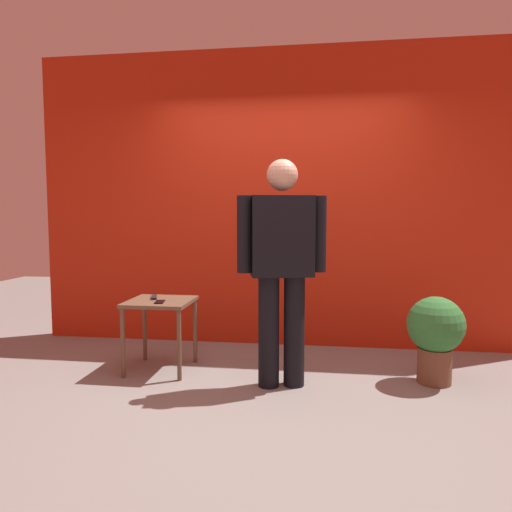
{
  "coord_description": "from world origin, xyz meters",
  "views": [
    {
      "loc": [
        0.39,
        -3.24,
        1.31
      ],
      "look_at": [
        -0.14,
        0.55,
        0.98
      ],
      "focal_mm": 32.55,
      "sensor_mm": 36.0,
      "label": 1
    }
  ],
  "objects": [
    {
      "name": "ground_plane",
      "position": [
        0.0,
        0.0,
        0.0
      ],
      "size": [
        12.0,
        12.0,
        0.0
      ],
      "primitive_type": "plane",
      "color": "gray"
    },
    {
      "name": "back_wall_red",
      "position": [
        0.0,
        1.47,
        1.48
      ],
      "size": [
        5.05,
        0.12,
        2.97
      ],
      "primitive_type": "cube",
      "color": "red",
      "rests_on": "ground_plane"
    },
    {
      "name": "standing_person",
      "position": [
        0.1,
        0.26,
        0.97
      ],
      "size": [
        0.69,
        0.33,
        1.74
      ],
      "color": "black",
      "rests_on": "ground_plane"
    },
    {
      "name": "side_table",
      "position": [
        -0.96,
        0.49,
        0.51
      ],
      "size": [
        0.53,
        0.53,
        0.6
      ],
      "color": "brown",
      "rests_on": "ground_plane"
    },
    {
      "name": "cell_phone",
      "position": [
        -0.92,
        0.38,
        0.61
      ],
      "size": [
        0.09,
        0.15,
        0.01
      ],
      "primitive_type": "cube",
      "rotation": [
        0.0,
        0.0,
        0.17
      ],
      "color": "black",
      "rests_on": "side_table"
    },
    {
      "name": "tv_remote",
      "position": [
        -1.03,
        0.56,
        0.61
      ],
      "size": [
        0.1,
        0.17,
        0.02
      ],
      "primitive_type": "cube",
      "rotation": [
        0.0,
        0.0,
        0.34
      ],
      "color": "black",
      "rests_on": "side_table"
    },
    {
      "name": "potted_plant",
      "position": [
        1.29,
        0.48,
        0.41
      ],
      "size": [
        0.44,
        0.44,
        0.69
      ],
      "color": "brown",
      "rests_on": "ground_plane"
    }
  ]
}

